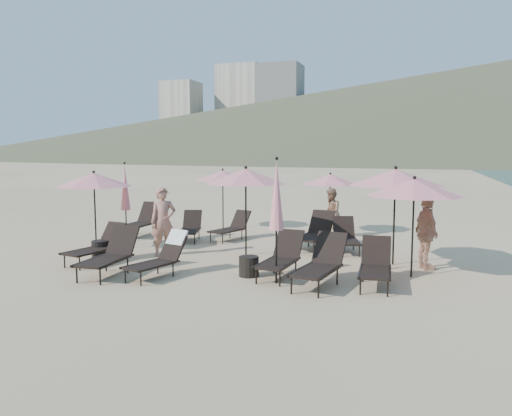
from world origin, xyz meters
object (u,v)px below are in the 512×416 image
(umbrella_open_0, at_px, (94,180))
(umbrella_closed_1, at_px, (125,188))
(lounger_7, at_px, (190,227))
(umbrella_open_1, at_px, (246,176))
(lounger_2, at_px, (160,256))
(side_table_0, at_px, (101,250))
(lounger_5, at_px, (375,265))
(beachgoer_b, at_px, (331,213))
(side_table_1, at_px, (249,266))
(lounger_1, at_px, (110,254))
(beachgoer_c, at_px, (426,233))
(lounger_9, at_px, (315,232))
(umbrella_closed_0, at_px, (277,196))
(lounger_4, at_px, (320,263))
(umbrella_open_3, at_px, (223,175))
(lounger_8, at_px, (231,227))
(lounger_6, at_px, (141,221))
(lounger_3, at_px, (281,257))
(beachgoer_a, at_px, (163,222))
(umbrella_open_2, at_px, (414,188))
(umbrella_open_5, at_px, (395,177))
(lounger_0, at_px, (97,245))
(lounger_10, at_px, (346,236))

(umbrella_open_0, distance_m, umbrella_closed_1, 1.02)
(lounger_7, distance_m, umbrella_open_1, 3.23)
(lounger_2, height_order, side_table_0, lounger_2)
(lounger_5, height_order, umbrella_open_1, umbrella_open_1)
(umbrella_open_0, relative_size, beachgoer_b, 1.42)
(side_table_1, bearing_deg, lounger_1, -163.60)
(lounger_7, bearing_deg, beachgoer_b, 8.49)
(lounger_2, relative_size, beachgoer_c, 0.96)
(lounger_9, height_order, umbrella_closed_0, umbrella_closed_0)
(lounger_2, relative_size, lounger_7, 1.01)
(lounger_4, xyz_separation_m, side_table_0, (-5.59, 0.61, -0.22))
(lounger_2, bearing_deg, lounger_5, 25.20)
(lounger_2, bearing_deg, umbrella_open_1, 86.39)
(lounger_1, distance_m, umbrella_open_3, 7.09)
(lounger_1, bearing_deg, lounger_5, 6.35)
(lounger_8, bearing_deg, lounger_7, -140.83)
(lounger_4, height_order, lounger_5, lounger_4)
(umbrella_open_3, xyz_separation_m, umbrella_closed_0, (3.85, -6.48, -0.07))
(lounger_6, distance_m, beachgoer_b, 6.02)
(lounger_3, relative_size, lounger_4, 0.92)
(lounger_4, distance_m, beachgoer_a, 4.69)
(lounger_5, distance_m, umbrella_open_0, 7.72)
(lounger_7, xyz_separation_m, umbrella_open_2, (6.45, -2.52, 1.51))
(lounger_4, relative_size, beachgoer_a, 1.02)
(lounger_7, relative_size, beachgoer_b, 1.04)
(lounger_8, xyz_separation_m, umbrella_open_1, (1.19, -1.98, 1.64))
(umbrella_open_1, bearing_deg, umbrella_open_5, 1.39)
(umbrella_closed_1, distance_m, beachgoer_b, 6.24)
(lounger_5, bearing_deg, lounger_9, 116.37)
(lounger_0, bearing_deg, lounger_1, -31.04)
(lounger_10, distance_m, umbrella_closed_0, 4.05)
(umbrella_closed_1, xyz_separation_m, side_table_0, (0.51, -1.90, -1.41))
(umbrella_open_2, bearing_deg, umbrella_open_0, 178.25)
(umbrella_open_1, bearing_deg, lounger_0, -146.34)
(umbrella_closed_1, height_order, side_table_0, umbrella_closed_1)
(umbrella_closed_1, bearing_deg, umbrella_open_0, -110.08)
(lounger_1, xyz_separation_m, umbrella_open_1, (2.07, 2.92, 1.57))
(lounger_7, distance_m, umbrella_open_2, 7.09)
(lounger_3, bearing_deg, umbrella_open_0, 172.55)
(umbrella_closed_0, bearing_deg, beachgoer_a, 154.23)
(lounger_1, relative_size, beachgoer_c, 1.06)
(lounger_6, height_order, lounger_10, lounger_6)
(umbrella_closed_1, bearing_deg, lounger_1, -62.36)
(lounger_3, bearing_deg, lounger_6, 151.26)
(lounger_0, xyz_separation_m, umbrella_closed_0, (4.59, -0.41, 1.35))
(lounger_5, bearing_deg, side_table_1, 178.20)
(umbrella_open_1, xyz_separation_m, umbrella_closed_0, (1.54, -2.45, -0.26))
(lounger_4, height_order, lounger_7, lounger_4)
(lounger_7, height_order, beachgoer_a, beachgoer_a)
(lounger_5, relative_size, umbrella_open_3, 0.77)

